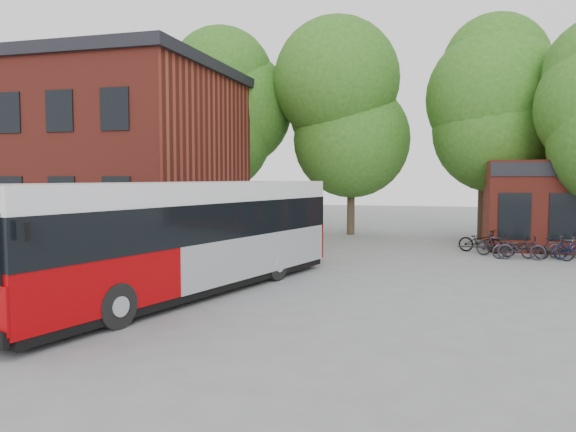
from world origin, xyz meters
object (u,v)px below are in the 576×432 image
(city_bus, at_px, (184,238))
(bicycle_3, at_px, (496,245))
(bicycle_2, at_px, (521,248))
(bicycle_6, at_px, (574,247))
(bicycle_7, at_px, (566,247))
(bicycle_5, at_px, (554,249))
(bicycle_0, at_px, (481,241))
(bus_shelter, at_px, (60,241))
(bicycle_4, at_px, (514,248))

(city_bus, height_order, bicycle_3, city_bus)
(city_bus, relative_size, bicycle_2, 6.75)
(bicycle_6, height_order, bicycle_7, bicycle_6)
(bicycle_5, bearing_deg, bicycle_6, -36.86)
(city_bus, distance_m, bicycle_7, 15.80)
(bicycle_0, xyz_separation_m, bicycle_6, (3.48, -1.09, -0.02))
(bicycle_2, relative_size, bicycle_6, 1.00)
(bicycle_2, relative_size, bicycle_3, 1.16)
(bicycle_5, bearing_deg, bus_shelter, 143.47)
(bus_shelter, xyz_separation_m, bicycle_7, (15.38, 11.05, -1.00))
(bicycle_2, xyz_separation_m, bicycle_3, (-0.89, 0.78, -0.00))
(city_bus, distance_m, bicycle_4, 13.74)
(city_bus, height_order, bicycle_7, city_bus)
(bus_shelter, xyz_separation_m, bicycle_3, (12.67, 10.85, -0.98))
(city_bus, bearing_deg, bicycle_4, 59.81)
(bicycle_4, distance_m, bicycle_7, 2.23)
(city_bus, xyz_separation_m, bicycle_4, (9.71, 9.65, -1.11))
(bicycle_5, xyz_separation_m, bicycle_6, (0.85, 0.58, 0.03))
(city_bus, relative_size, bicycle_4, 7.08)
(bicycle_6, relative_size, bicycle_7, 1.21)
(bus_shelter, distance_m, city_bus, 3.65)
(bus_shelter, bearing_deg, city_bus, 9.18)
(bicycle_0, xyz_separation_m, bicycle_2, (1.42, -1.81, -0.02))
(bicycle_2, height_order, bicycle_3, bicycle_2)
(bicycle_2, distance_m, bicycle_3, 1.18)
(bicycle_4, bearing_deg, bus_shelter, 113.20)
(bicycle_7, bearing_deg, bicycle_0, 58.46)
(bicycle_0, height_order, bicycle_7, bicycle_0)
(bus_shelter, relative_size, city_bus, 0.57)
(bicycle_3, bearing_deg, bicycle_4, -115.07)
(bicycle_0, bearing_deg, city_bus, 162.84)
(bicycle_5, height_order, bicycle_6, bicycle_6)
(bicycle_4, bearing_deg, bicycle_6, -90.74)
(city_bus, height_order, bicycle_5, city_bus)
(bicycle_2, distance_m, bicycle_4, 0.30)
(bicycle_0, bearing_deg, bus_shelter, 154.31)
(bicycle_2, height_order, bicycle_5, bicycle_2)
(bicycle_4, xyz_separation_m, bicycle_7, (2.07, 0.82, -0.01))
(bicycle_4, distance_m, bicycle_5, 1.46)
(bicycle_0, xyz_separation_m, bicycle_7, (3.24, -0.83, -0.05))
(bus_shelter, relative_size, bicycle_7, 4.66)
(bicycle_7, bearing_deg, bicycle_3, 77.09)
(city_bus, height_order, bicycle_6, city_bus)
(bus_shelter, relative_size, bicycle_3, 4.44)
(bicycle_5, bearing_deg, bicycle_7, -17.39)
(bicycle_2, xyz_separation_m, bicycle_5, (1.20, 0.14, -0.04))
(bicycle_3, relative_size, bicycle_5, 1.07)
(bicycle_2, distance_m, bicycle_5, 1.21)
(bicycle_5, relative_size, bicycle_7, 0.98)
(bicycle_0, distance_m, bicycle_6, 3.64)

